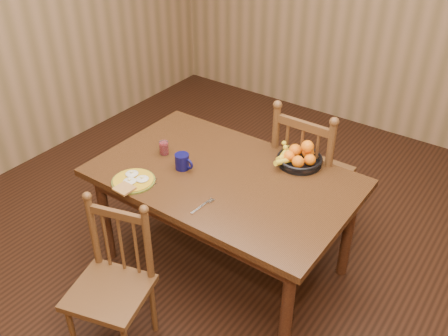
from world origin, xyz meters
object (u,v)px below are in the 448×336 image
Objects in this scene: chair_far at (309,174)px; coffee_mug at (183,161)px; dining_table at (224,186)px; chair_near at (112,285)px; fruit_bowl at (299,157)px; breakfast_plate at (133,181)px.

coffee_mug is at bearing 53.75° from chair_far.
chair_near is at bearing -99.34° from dining_table.
chair_near is 0.85m from coffee_mug.
dining_table is 0.71m from chair_far.
chair_near is (-0.42, -1.49, -0.08)m from chair_far.
chair_far is at bearing 66.31° from dining_table.
dining_table is 1.51× the size of chair_far.
breakfast_plate is at bearing -132.90° from fruit_bowl.
chair_far is 3.27× the size of fruit_bowl.
breakfast_plate is 1.05m from fruit_bowl.
breakfast_plate is at bearing 102.60° from chair_near.
chair_far is at bearing 58.34° from chair_near.
coffee_mug is at bearing -160.14° from dining_table.
chair_near reaches higher than breakfast_plate.
chair_far is 3.66× the size of breakfast_plate.
fruit_bowl is (0.56, 0.47, -0.00)m from coffee_mug.
breakfast_plate is (-0.40, -0.39, 0.10)m from dining_table.
breakfast_plate is at bearing 56.34° from chair_far.
chair_far reaches higher than dining_table.
dining_table is at bearing 44.07° from breakfast_plate.
coffee_mug is at bearing -140.19° from fruit_bowl.
chair_far is 0.38m from fruit_bowl.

